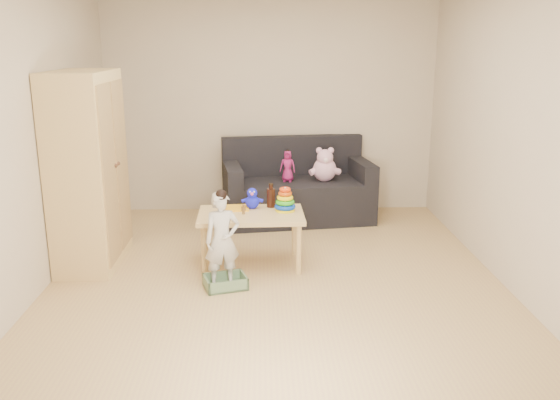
{
  "coord_description": "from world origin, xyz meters",
  "views": [
    {
      "loc": [
        -0.12,
        -5.02,
        2.07
      ],
      "look_at": [
        0.05,
        0.25,
        0.65
      ],
      "focal_mm": 38.0,
      "sensor_mm": 36.0,
      "label": 1
    }
  ],
  "objects_px": {
    "wardrobe": "(88,170)",
    "sofa": "(298,200)",
    "toddler": "(222,241)",
    "play_table": "(251,239)"
  },
  "relations": [
    {
      "from": "wardrobe",
      "to": "sofa",
      "type": "relative_size",
      "value": 1.06
    },
    {
      "from": "play_table",
      "to": "sofa",
      "type": "bearing_deg",
      "value": 70.35
    },
    {
      "from": "wardrobe",
      "to": "toddler",
      "type": "relative_size",
      "value": 2.2
    },
    {
      "from": "wardrobe",
      "to": "play_table",
      "type": "xyz_separation_m",
      "value": [
        1.52,
        -0.14,
        -0.65
      ]
    },
    {
      "from": "play_table",
      "to": "wardrobe",
      "type": "bearing_deg",
      "value": 174.55
    },
    {
      "from": "wardrobe",
      "to": "sofa",
      "type": "distance_m",
      "value": 2.53
    },
    {
      "from": "wardrobe",
      "to": "toddler",
      "type": "xyz_separation_m",
      "value": [
        1.28,
        -0.64,
        -0.5
      ]
    },
    {
      "from": "play_table",
      "to": "toddler",
      "type": "distance_m",
      "value": 0.57
    },
    {
      "from": "sofa",
      "to": "toddler",
      "type": "relative_size",
      "value": 2.08
    },
    {
      "from": "toddler",
      "to": "sofa",
      "type": "bearing_deg",
      "value": 52.83
    }
  ]
}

